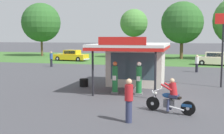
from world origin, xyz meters
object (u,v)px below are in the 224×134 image
Objects in this scene: parked_car_second_row_spare at (71,56)px; bystander_admiring_sedan at (51,59)px; bystander_standing_back_lot at (197,63)px; parked_car_back_row_far_right at (216,59)px; bystander_strolling_foreground at (129,99)px; parked_car_back_row_left at (138,58)px; spare_tire_stack at (84,83)px; motorcycle_with_rider at (171,99)px; gas_pump_offside at (139,80)px; roadside_pole_sign at (223,37)px; gas_pump_nearside at (115,79)px.

parked_car_second_row_spare is 8.39m from bystander_admiring_sedan.
parked_car_back_row_far_right is at bearing 71.48° from bystander_standing_back_lot.
bystander_strolling_foreground is at bearing -55.91° from bystander_admiring_sedan.
parked_car_back_row_left reaches higher than spare_tire_stack.
parked_car_second_row_spare is 2.98× the size of bystander_strolling_foreground.
spare_tire_stack is at bearing 138.37° from motorcycle_with_rider.
parked_car_second_row_spare is 8.81× the size of spare_tire_stack.
bystander_strolling_foreground reaches higher than parked_car_second_row_spare.
gas_pump_offside is at bearing -23.00° from spare_tire_stack.
bystander_strolling_foreground is (-3.35, -17.54, 0.05)m from bystander_standing_back_lot.
bystander_admiring_sedan is 0.35× the size of roadside_pole_sign.
gas_pump_offside is at bearing -58.38° from parked_car_second_row_spare.
parked_car_second_row_spare is at bearing 114.83° from spare_tire_stack.
parked_car_back_row_left is at bearing 99.30° from gas_pump_offside.
parked_car_back_row_left is at bearing 95.20° from gas_pump_nearside.
parked_car_back_row_far_right is at bearing 79.40° from motorcycle_with_rider.
gas_pump_offside is at bearing -80.70° from parked_car_back_row_left.
spare_tire_stack is (-4.09, 1.74, -0.62)m from gas_pump_offside.
bystander_strolling_foreground reaches higher than bystander_standing_back_lot.
parked_car_back_row_far_right reaches higher than spare_tire_stack.
gas_pump_offside is 20.28m from parked_car_back_row_left.
parked_car_back_row_left is (-1.82, 20.01, -0.16)m from gas_pump_nearside.
parked_car_back_row_far_right is (7.85, 19.65, -0.15)m from gas_pump_nearside.
gas_pump_offside is at bearing -143.33° from roadside_pole_sign.
parked_car_back_row_left is at bearing 37.46° from bystander_admiring_sedan.
gas_pump_nearside is at bearing -180.00° from gas_pump_offside.
parked_car_second_row_spare is (-15.25, 25.18, 0.05)m from motorcycle_with_rider.
gas_pump_offside is (1.46, 0.00, 0.01)m from gas_pump_nearside.
parked_car_back_row_far_right is at bearing 68.23° from gas_pump_nearside.
motorcycle_with_rider is at bearing -96.54° from bystander_standing_back_lot.
gas_pump_offside reaches higher than bystander_standing_back_lot.
bystander_standing_back_lot is 16.08m from bystander_admiring_sedan.
roadside_pole_sign is (6.52, 3.77, 2.50)m from gas_pump_nearside.
motorcycle_with_rider is 15.76m from bystander_standing_back_lot.
bystander_admiring_sedan is (-10.76, 13.16, 0.05)m from gas_pump_nearside.
parked_car_back_row_far_right is at bearing 19.21° from bystander_admiring_sedan.
parked_car_back_row_left is 18.30m from spare_tire_stack.
gas_pump_nearside is at bearing 109.01° from bystander_strolling_foreground.
roadside_pole_sign is at bearing -28.55° from bystander_admiring_sedan.
gas_pump_nearside is at bearing -113.78° from bystander_standing_back_lot.
parked_car_second_row_spare is (-9.95, 1.47, -0.01)m from parked_car_back_row_left.
parked_car_back_row_far_right is 8.53× the size of spare_tire_stack.
motorcycle_with_rider is at bearing -77.40° from parked_car_back_row_left.
gas_pump_offside is 0.88× the size of motorcycle_with_rider.
motorcycle_with_rider reaches higher than parked_car_second_row_spare.
parked_car_back_row_left is at bearing 177.81° from parked_car_back_row_far_right.
gas_pump_nearside is at bearing -50.74° from bystander_admiring_sedan.
parked_car_back_row_left is 2.93× the size of bystander_strolling_foreground.
bystander_strolling_foreground reaches higher than spare_tire_stack.
gas_pump_offside reaches higher than gas_pump_nearside.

